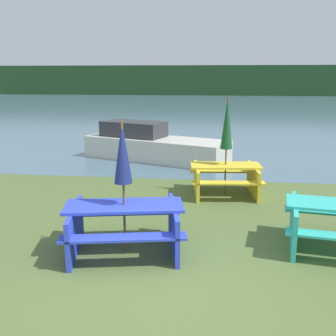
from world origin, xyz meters
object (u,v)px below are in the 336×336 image
Objects in this scene: picnic_table_yellow at (225,176)px; boat at (152,145)px; umbrella_navy at (123,153)px; umbrella_darkgreen at (227,124)px; picnic_table_blue at (125,223)px.

picnic_table_yellow is 0.35× the size of boat.
umbrella_darkgreen reaches higher than umbrella_navy.
umbrella_navy reaches higher than boat.
boat reaches higher than picnic_table_blue.
boat reaches higher than picnic_table_yellow.
picnic_table_blue is 0.91× the size of umbrella_darkgreen.
umbrella_navy is 3.68m from umbrella_darkgreen.
picnic_table_blue is 3.68m from picnic_table_yellow.
picnic_table_blue is 0.41× the size of boat.
umbrella_darkgreen is at bearing 63.18° from picnic_table_blue.
picnic_table_blue is 7.06m from boat.
picnic_table_yellow is at bearing 63.18° from umbrella_navy.
boat is at bearing 95.50° from picnic_table_blue.
boat is (-0.68, 7.03, -0.01)m from picnic_table_blue.
picnic_table_yellow is 3.86m from umbrella_navy.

